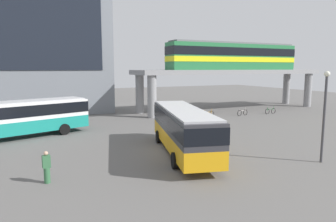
# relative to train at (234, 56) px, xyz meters

# --- Properties ---
(ground_plane) EXTENTS (120.00, 120.00, 0.00)m
(ground_plane) POSITION_rel_train_xyz_m (-18.28, -6.84, -7.72)
(ground_plane) COLOR #605E5B
(elevated_platform) EXTENTS (28.62, 6.00, 5.75)m
(elevated_platform) POSITION_rel_train_xyz_m (-0.42, 0.00, -2.83)
(elevated_platform) COLOR gray
(elevated_platform) RESTS_ON ground_plane
(train) EXTENTS (20.42, 2.96, 3.84)m
(train) POSITION_rel_train_xyz_m (0.00, 0.00, 0.00)
(train) COLOR #26723F
(train) RESTS_ON elevated_platform
(bus_main) EXTENTS (5.19, 11.33, 3.22)m
(bus_main) POSITION_rel_train_xyz_m (-17.48, -17.90, -5.73)
(bus_main) COLOR orange
(bus_main) RESTS_ON ground_plane
(bus_secondary) EXTENTS (11.29, 5.75, 3.22)m
(bus_secondary) POSITION_rel_train_xyz_m (-27.68, -7.56, -5.73)
(bus_secondary) COLOR teal
(bus_secondary) RESTS_ON ground_plane
(bicycle_black) EXTENTS (1.77, 0.42, 1.04)m
(bicycle_black) POSITION_rel_train_xyz_m (-9.39, -4.32, -7.36)
(bicycle_black) COLOR black
(bicycle_black) RESTS_ON ground_plane
(bicycle_orange) EXTENTS (1.79, 0.21, 1.04)m
(bicycle_orange) POSITION_rel_train_xyz_m (-7.08, -4.67, -7.36)
(bicycle_orange) COLOR black
(bicycle_orange) RESTS_ON ground_plane
(bicycle_green) EXTENTS (1.79, 0.09, 1.04)m
(bicycle_green) POSITION_rel_train_xyz_m (1.92, -5.72, -7.36)
(bicycle_green) COLOR black
(bicycle_green) RESTS_ON ground_plane
(bicycle_silver) EXTENTS (1.78, 0.32, 1.04)m
(bicycle_silver) POSITION_rel_train_xyz_m (-2.40, -5.38, -7.36)
(bicycle_silver) COLOR black
(bicycle_silver) RESTS_ON ground_plane
(pedestrian_walking_across) EXTENTS (0.34, 0.45, 1.59)m
(pedestrian_walking_across) POSITION_rel_train_xyz_m (-12.20, -7.12, -6.98)
(pedestrian_walking_across) COLOR gray
(pedestrian_walking_across) RESTS_ON ground_plane
(pedestrian_at_kerb) EXTENTS (0.43, 0.32, 1.73)m
(pedestrian_at_kerb) POSITION_rel_train_xyz_m (-26.60, -19.88, -6.91)
(pedestrian_at_kerb) COLOR #33663F
(pedestrian_at_kerb) RESTS_ON ground_plane
(lamp_post) EXTENTS (0.36, 0.36, 5.85)m
(lamp_post) POSITION_rel_train_xyz_m (-10.31, -23.42, -4.24)
(lamp_post) COLOR #3F3F44
(lamp_post) RESTS_ON ground_plane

